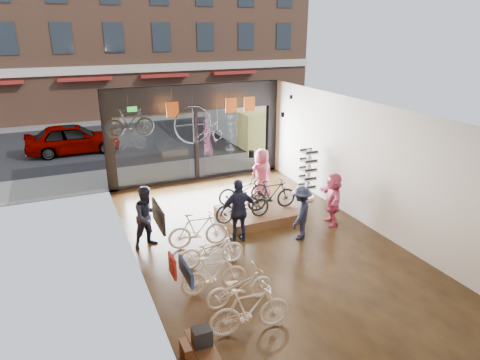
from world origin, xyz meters
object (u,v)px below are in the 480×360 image
floor_bike_5 (198,230)px  customer_5 (333,199)px  display_bike_left (243,205)px  customer_4 (262,174)px  display_bike_right (243,190)px  street_car (73,138)px  floor_bike_4 (212,250)px  customer_2 (239,211)px  floor_bike_3 (214,274)px  display_bike_mid (272,195)px  floor_bike_2 (240,287)px  sunglasses_rack (308,174)px  customer_1 (148,217)px  hung_bike (130,123)px  box_truck (246,115)px  customer_3 (301,213)px  floor_bike_1 (250,310)px  penny_farthing (201,125)px  display_platform (258,214)px

floor_bike_5 → customer_5: (4.30, -0.24, 0.32)m
display_bike_left → customer_4: 2.53m
display_bike_right → floor_bike_5: bearing=129.5°
display_bike_left → customer_5: customer_5 is taller
street_car → floor_bike_4: size_ratio=2.54×
customer_2 → customer_4: 3.34m
floor_bike_3 → display_bike_left: bearing=-30.0°
display_bike_mid → customer_5: 1.91m
floor_bike_2 → display_bike_right: bearing=-26.8°
floor_bike_3 → street_car: bearing=14.3°
customer_2 → sunglasses_rack: size_ratio=1.02×
floor_bike_5 → customer_1: size_ratio=0.95×
floor_bike_2 → floor_bike_3: bearing=28.6°
customer_4 → sunglasses_rack: size_ratio=1.00×
display_bike_mid → hung_bike: 5.15m
box_truck → customer_1: size_ratio=3.84×
box_truck → customer_3: bearing=-106.5°
street_car → customer_3: 13.31m
floor_bike_1 → customer_1: 4.55m
customer_5 → sunglasses_rack: size_ratio=0.90×
customer_1 → customer_5: size_ratio=1.07×
customer_4 → penny_farthing: 2.82m
customer_5 → customer_2: bearing=-72.0°
floor_bike_1 → customer_1: bearing=19.1°
floor_bike_4 → display_bike_mid: display_bike_mid is taller
floor_bike_2 → floor_bike_3: 0.73m
box_truck → floor_bike_3: bearing=-117.3°
penny_farthing → box_truck: bearing=53.6°
customer_2 → sunglasses_rack: (3.52, 2.01, -0.02)m
box_truck → display_bike_left: bearing=-114.9°
display_bike_right → display_platform: bearing=-162.7°
customer_1 → display_bike_left: bearing=-18.7°
street_car → display_bike_right: (4.74, -9.68, 0.02)m
floor_bike_2 → box_truck: bearing=-26.9°
street_car → display_bike_mid: size_ratio=2.61×
customer_4 → box_truck: bearing=-121.3°
display_platform → penny_farthing: 3.99m
street_car → floor_bike_1: (2.42, -15.25, -0.22)m
customer_5 → floor_bike_5: bearing=-73.9°
display_bike_mid → customer_5: size_ratio=1.00×
floor_bike_3 → floor_bike_4: size_ratio=0.91×
street_car → floor_bike_4: street_car is taller
floor_bike_4 → display_platform: bearing=-43.2°
customer_2 → display_bike_left: bearing=-118.2°
customer_5 → street_car: bearing=-130.2°
floor_bike_4 → box_truck: bearing=-23.6°
floor_bike_5 → hung_bike: size_ratio=1.08×
display_platform → customer_4: customer_4 is taller
customer_2 → display_bike_right: bearing=-114.2°
box_truck → display_platform: box_truck is taller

